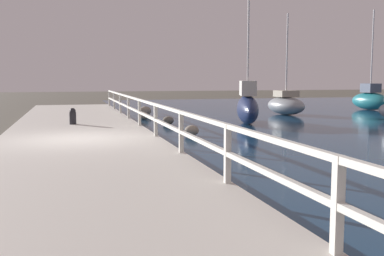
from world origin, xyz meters
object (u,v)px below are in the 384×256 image
(sailboat_gray, at_px, (286,104))
(mooring_bollard, at_px, (73,116))
(sailboat_navy, at_px, (247,106))
(sailboat_teal, at_px, (370,99))

(sailboat_gray, bearing_deg, mooring_bollard, -157.98)
(mooring_bollard, relative_size, sailboat_navy, 0.09)
(sailboat_teal, relative_size, sailboat_navy, 0.94)
(sailboat_teal, xyz_separation_m, sailboat_navy, (-11.39, -6.32, 0.12))
(sailboat_navy, xyz_separation_m, sailboat_gray, (4.09, 4.13, -0.22))
(sailboat_teal, distance_m, sailboat_gray, 7.63)
(sailboat_teal, bearing_deg, sailboat_navy, -156.09)
(mooring_bollard, xyz_separation_m, sailboat_gray, (11.93, 5.46, -0.03))
(mooring_bollard, xyz_separation_m, sailboat_teal, (19.24, 7.64, 0.07))
(sailboat_teal, bearing_deg, sailboat_gray, -168.44)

